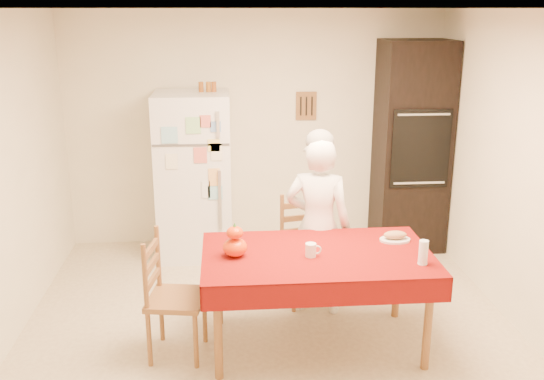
{
  "coord_description": "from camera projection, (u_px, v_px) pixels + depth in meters",
  "views": [
    {
      "loc": [
        -0.34,
        -4.16,
        2.5
      ],
      "look_at": [
        0.02,
        0.2,
        1.18
      ],
      "focal_mm": 40.0,
      "sensor_mm": 36.0,
      "label": 1
    }
  ],
  "objects": [
    {
      "name": "floor",
      "position": [
        272.0,
        343.0,
        4.72
      ],
      "size": [
        4.5,
        4.5,
        0.0
      ],
      "primitive_type": "plane",
      "color": "tan",
      "rests_on": "ground"
    },
    {
      "name": "room_shell",
      "position": [
        272.0,
        138.0,
        4.25
      ],
      "size": [
        4.02,
        4.52,
        2.51
      ],
      "color": "#F3E9CC",
      "rests_on": "ground"
    },
    {
      "name": "refrigerator",
      "position": [
        194.0,
        176.0,
        6.22
      ],
      "size": [
        0.75,
        0.74,
        1.7
      ],
      "color": "white",
      "rests_on": "floor"
    },
    {
      "name": "oven_cabinet",
      "position": [
        411.0,
        147.0,
        6.37
      ],
      "size": [
        0.7,
        0.62,
        2.2
      ],
      "color": "black",
      "rests_on": "floor"
    },
    {
      "name": "dining_table",
      "position": [
        317.0,
        262.0,
        4.5
      ],
      "size": [
        1.7,
        1.0,
        0.76
      ],
      "color": "brown",
      "rests_on": "floor"
    },
    {
      "name": "chair_far",
      "position": [
        305.0,
        244.0,
        5.33
      ],
      "size": [
        0.5,
        0.48,
        0.95
      ],
      "rotation": [
        0.0,
        0.0,
        0.22
      ],
      "color": "brown",
      "rests_on": "floor"
    },
    {
      "name": "chair_left",
      "position": [
        168.0,
        292.0,
        4.44
      ],
      "size": [
        0.46,
        0.48,
        0.95
      ],
      "rotation": [
        0.0,
        0.0,
        1.42
      ],
      "color": "brown",
      "rests_on": "floor"
    },
    {
      "name": "seated_woman",
      "position": [
        318.0,
        226.0,
        5.04
      ],
      "size": [
        0.64,
        0.51,
        1.52
      ],
      "primitive_type": "imported",
      "rotation": [
        0.0,
        0.0,
        2.84
      ],
      "color": "white",
      "rests_on": "floor"
    },
    {
      "name": "coffee_mug",
      "position": [
        311.0,
        250.0,
        4.4
      ],
      "size": [
        0.08,
        0.08,
        0.1
      ],
      "primitive_type": "cylinder",
      "color": "white",
      "rests_on": "dining_table"
    },
    {
      "name": "pumpkin_lower",
      "position": [
        235.0,
        247.0,
        4.41
      ],
      "size": [
        0.18,
        0.18,
        0.14
      ],
      "primitive_type": "ellipsoid",
      "color": "#C45504",
      "rests_on": "dining_table"
    },
    {
      "name": "pumpkin_upper",
      "position": [
        235.0,
        233.0,
        4.38
      ],
      "size": [
        0.12,
        0.12,
        0.09
      ],
      "primitive_type": "ellipsoid",
      "color": "#CA3D04",
      "rests_on": "pumpkin_lower"
    },
    {
      "name": "wine_glass",
      "position": [
        423.0,
        252.0,
        4.26
      ],
      "size": [
        0.07,
        0.07,
        0.18
      ],
      "primitive_type": "cylinder",
      "color": "white",
      "rests_on": "dining_table"
    },
    {
      "name": "bread_plate",
      "position": [
        395.0,
        240.0,
        4.71
      ],
      "size": [
        0.24,
        0.24,
        0.02
      ],
      "primitive_type": "cylinder",
      "color": "silver",
      "rests_on": "dining_table"
    },
    {
      "name": "bread_loaf",
      "position": [
        395.0,
        235.0,
        4.7
      ],
      "size": [
        0.18,
        0.1,
        0.06
      ],
      "primitive_type": "ellipsoid",
      "color": "#A68952",
      "rests_on": "bread_plate"
    },
    {
      "name": "spice_jar_left",
      "position": [
        201.0,
        87.0,
        6.01
      ],
      "size": [
        0.05,
        0.05,
        0.1
      ],
      "primitive_type": "cylinder",
      "color": "brown",
      "rests_on": "refrigerator"
    },
    {
      "name": "spice_jar_mid",
      "position": [
        208.0,
        87.0,
        6.02
      ],
      "size": [
        0.05,
        0.05,
        0.1
      ],
      "primitive_type": "cylinder",
      "color": "#985B1B",
      "rests_on": "refrigerator"
    },
    {
      "name": "spice_jar_right",
      "position": [
        214.0,
        87.0,
        6.02
      ],
      "size": [
        0.05,
        0.05,
        0.1
      ],
      "primitive_type": "cylinder",
      "color": "#984D1B",
      "rests_on": "refrigerator"
    }
  ]
}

